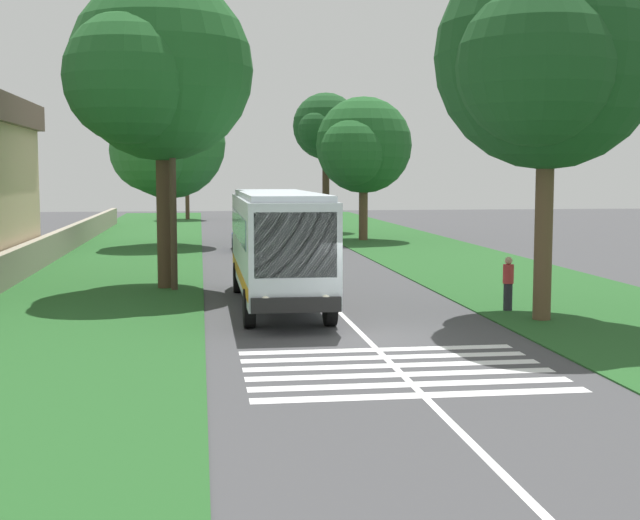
# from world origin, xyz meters

# --- Properties ---
(ground) EXTENTS (160.00, 160.00, 0.00)m
(ground) POSITION_xyz_m (0.00, 0.00, 0.00)
(ground) COLOR #424244
(grass_verge_left) EXTENTS (120.00, 8.00, 0.04)m
(grass_verge_left) POSITION_xyz_m (15.00, 8.20, 0.02)
(grass_verge_left) COLOR #235623
(grass_verge_left) RESTS_ON ground
(grass_verge_right) EXTENTS (120.00, 8.00, 0.04)m
(grass_verge_right) POSITION_xyz_m (15.00, -8.20, 0.02)
(grass_verge_right) COLOR #235623
(grass_verge_right) RESTS_ON ground
(centre_line) EXTENTS (110.00, 0.16, 0.01)m
(centre_line) POSITION_xyz_m (15.00, 0.00, 0.00)
(centre_line) COLOR silver
(centre_line) RESTS_ON ground
(coach_bus) EXTENTS (11.16, 2.62, 3.73)m
(coach_bus) POSITION_xyz_m (6.02, 1.80, 2.15)
(coach_bus) COLOR silver
(coach_bus) RESTS_ON ground
(zebra_crossing) EXTENTS (4.95, 6.80, 0.01)m
(zebra_crossing) POSITION_xyz_m (-3.73, 0.00, 0.00)
(zebra_crossing) COLOR silver
(zebra_crossing) RESTS_ON ground
(trailing_car_0) EXTENTS (4.30, 1.78, 1.43)m
(trailing_car_0) POSITION_xyz_m (26.90, 1.59, 0.67)
(trailing_car_0) COLOR navy
(trailing_car_0) RESTS_ON ground
(trailing_car_1) EXTENTS (4.30, 1.78, 1.43)m
(trailing_car_1) POSITION_xyz_m (36.08, -1.82, 0.67)
(trailing_car_1) COLOR navy
(trailing_car_1) RESTS_ON ground
(roadside_tree_left_0) EXTENTS (8.23, 6.78, 11.52)m
(roadside_tree_left_0) POSITION_xyz_m (10.93, 5.84, 7.97)
(roadside_tree_left_0) COLOR #4C3826
(roadside_tree_left_0) RESTS_ON grass_verge_left
(roadside_tree_left_1) EXTENTS (5.93, 4.85, 8.39)m
(roadside_tree_left_1) POSITION_xyz_m (61.17, 5.59, 5.86)
(roadside_tree_left_1) COLOR #4C3826
(roadside_tree_left_1) RESTS_ON grass_verge_left
(roadside_tree_left_2) EXTENTS (7.92, 6.67, 9.41)m
(roadside_tree_left_2) POSITION_xyz_m (30.52, 6.26, 5.96)
(roadside_tree_left_2) COLOR #3D2D1E
(roadside_tree_left_2) RESTS_ON grass_verge_left
(roadside_tree_right_0) EXTENTS (5.97, 4.93, 10.26)m
(roadside_tree_right_0) POSITION_xyz_m (42.81, -4.95, 7.66)
(roadside_tree_right_0) COLOR #3D2D1E
(roadside_tree_right_0) RESTS_ON grass_verge_right
(roadside_tree_right_1) EXTENTS (8.15, 6.51, 10.89)m
(roadside_tree_right_1) POSITION_xyz_m (2.29, -5.50, 7.46)
(roadside_tree_right_1) COLOR brown
(roadside_tree_right_1) RESTS_ON grass_verge_right
(roadside_tree_right_2) EXTENTS (7.22, 6.18, 9.21)m
(roadside_tree_right_2) POSITION_xyz_m (33.38, -5.99, 5.99)
(roadside_tree_right_2) COLOR brown
(roadside_tree_right_2) RESTS_ON grass_verge_right
(utility_pole) EXTENTS (0.24, 1.40, 8.40)m
(utility_pole) POSITION_xyz_m (10.31, 5.26, 4.38)
(utility_pole) COLOR #473828
(utility_pole) RESTS_ON grass_verge_left
(roadside_wall) EXTENTS (70.00, 0.40, 1.33)m
(roadside_wall) POSITION_xyz_m (20.00, 11.60, 0.71)
(roadside_wall) COLOR #9E937F
(roadside_wall) RESTS_ON grass_verge_left
(pedestrian) EXTENTS (0.34, 0.34, 1.69)m
(pedestrian) POSITION_xyz_m (3.91, -5.28, 0.91)
(pedestrian) COLOR #26262D
(pedestrian) RESTS_ON grass_verge_right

